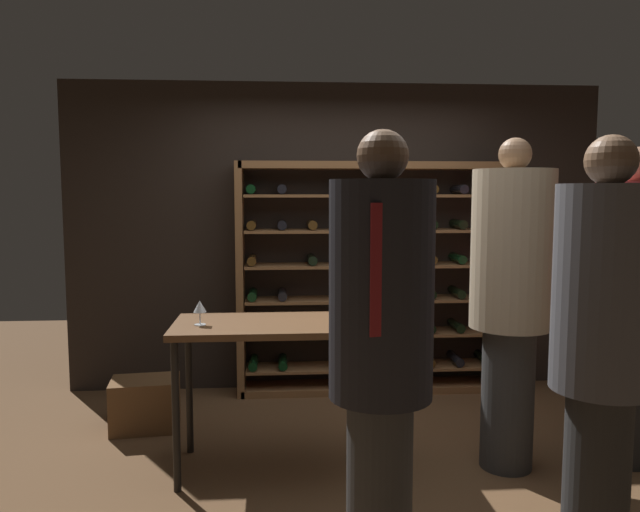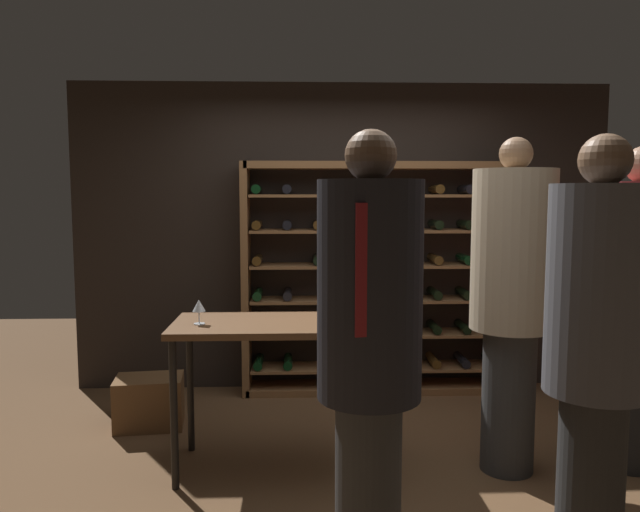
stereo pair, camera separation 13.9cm
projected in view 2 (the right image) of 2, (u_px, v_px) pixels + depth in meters
ground_plane at (360, 466)px, 3.85m from camera, size 9.33×9.33×0.00m
back_wall at (341, 237)px, 5.37m from camera, size 4.61×0.10×2.64m
wine_rack at (376, 279)px, 5.21m from camera, size 2.26×0.32×1.96m
tasting_table at (282, 337)px, 3.76m from camera, size 1.32×0.64×0.92m
person_guest_khaki at (512, 290)px, 3.69m from camera, size 0.49×0.49×2.03m
person_bystander_red_print at (637, 294)px, 3.73m from camera, size 0.48×0.48×1.98m
person_guest_plum_blouse at (369, 341)px, 2.57m from camera, size 0.44×0.45×1.96m
person_host_in_suit at (597, 338)px, 2.65m from camera, size 0.44×0.44×1.95m
wine_crate at (149, 402)px, 4.48m from camera, size 0.52×0.39×0.37m
wine_bottle_amber_reserve at (357, 298)px, 3.86m from camera, size 0.08×0.08×0.35m
wine_bottle_black_capsule at (381, 306)px, 3.52m from camera, size 0.09×0.09×0.36m
wine_glass_stemmed_left at (199, 307)px, 3.66m from camera, size 0.08×0.08×0.15m
wine_glass_stemmed_center at (343, 307)px, 3.65m from camera, size 0.07×0.07×0.15m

